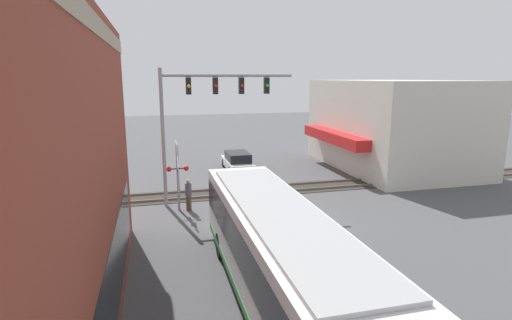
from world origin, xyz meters
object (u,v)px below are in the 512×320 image
Objects in this scene: crossing_signal at (178,169)px; parked_car_white at (237,162)px; pedestrian_at_crossing at (189,195)px; city_bus at (280,255)px.

parked_car_white is at bearing -30.61° from crossing_signal.
pedestrian_at_crossing reaches higher than parked_car_white.
city_bus is 2.68× the size of parked_car_white.
city_bus is at bearing -169.54° from pedestrian_at_crossing.
parked_car_white is 9.70m from pedestrian_at_crossing.
crossing_signal reaches higher than parked_car_white.
pedestrian_at_crossing is at bearing -111.19° from crossing_signal.
city_bus reaches higher than pedestrian_at_crossing.
city_bus is 3.28× the size of crossing_signal.
crossing_signal is (10.31, 2.37, 0.51)m from city_bus.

